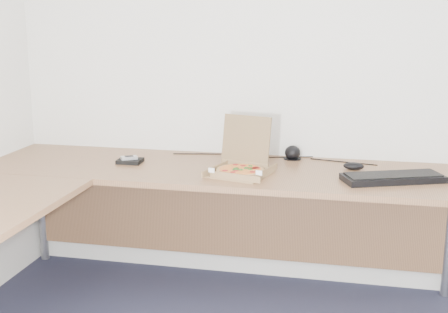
% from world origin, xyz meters
% --- Properties ---
extents(room_shell, '(3.50, 3.50, 2.50)m').
position_xyz_m(room_shell, '(0.00, 0.00, 1.25)').
color(room_shell, silver).
rests_on(room_shell, ground).
extents(desk, '(2.50, 2.20, 0.73)m').
position_xyz_m(desk, '(-0.82, 0.97, 0.70)').
color(desk, brown).
rests_on(desk, ground).
extents(pizza_box, '(0.26, 0.31, 0.27)m').
position_xyz_m(pizza_box, '(-0.37, 1.30, 0.76)').
color(pizza_box, olive).
rests_on(pizza_box, desk).
extents(drinking_glass, '(0.06, 0.06, 0.11)m').
position_xyz_m(drinking_glass, '(-0.31, 1.60, 0.79)').
color(drinking_glass, white).
rests_on(drinking_glass, desk).
extents(keyboard, '(0.51, 0.34, 0.03)m').
position_xyz_m(keyboard, '(0.36, 1.33, 0.74)').
color(keyboard, black).
rests_on(keyboard, desk).
extents(mouse, '(0.11, 0.08, 0.04)m').
position_xyz_m(mouse, '(0.18, 1.51, 0.75)').
color(mouse, black).
rests_on(mouse, desk).
extents(wallet, '(0.13, 0.11, 0.02)m').
position_xyz_m(wallet, '(-0.99, 1.40, 0.74)').
color(wallet, black).
rests_on(wallet, desk).
extents(phone, '(0.10, 0.08, 0.02)m').
position_xyz_m(phone, '(-1.00, 1.40, 0.76)').
color(phone, '#B2B5BA').
rests_on(phone, wallet).
extents(dome_speaker, '(0.10, 0.10, 0.08)m').
position_xyz_m(dome_speaker, '(-0.15, 1.68, 0.77)').
color(dome_speaker, black).
rests_on(dome_speaker, desk).
extents(cable_bundle, '(0.55, 0.11, 0.01)m').
position_xyz_m(cable_bundle, '(-0.29, 1.68, 0.73)').
color(cable_bundle, black).
rests_on(cable_bundle, desk).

